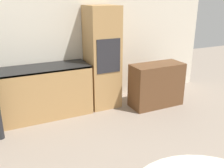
% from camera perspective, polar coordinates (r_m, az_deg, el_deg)
% --- Properties ---
extents(wall_back, '(6.32, 0.05, 2.60)m').
position_cam_1_polar(wall_back, '(4.68, -11.68, 10.28)').
color(wall_back, silver).
rests_on(wall_back, ground_plane).
extents(kitchen_counter, '(2.66, 0.60, 0.89)m').
position_cam_1_polar(kitchen_counter, '(4.44, -22.15, -2.60)').
color(kitchen_counter, tan).
rests_on(kitchen_counter, ground_plane).
extents(oven_unit, '(0.55, 0.59, 1.87)m').
position_cam_1_polar(oven_unit, '(4.65, -2.27, 6.00)').
color(oven_unit, tan).
rests_on(oven_unit, ground_plane).
extents(sideboard, '(1.00, 0.45, 0.83)m').
position_cam_1_polar(sideboard, '(4.84, 10.11, -0.21)').
color(sideboard, brown).
rests_on(sideboard, ground_plane).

